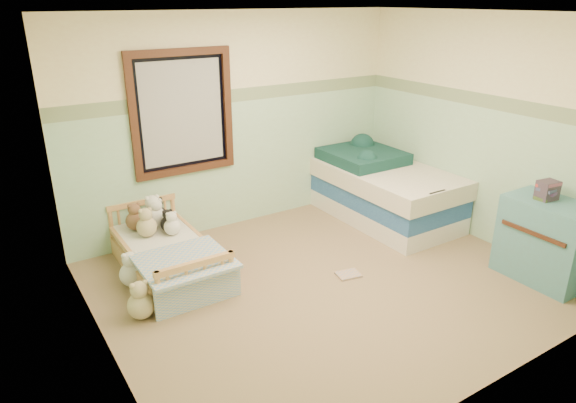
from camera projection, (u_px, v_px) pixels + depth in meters
floor at (328, 283)px, 5.11m from camera, size 4.20×3.60×0.02m
ceiling at (337, 12)px, 4.19m from camera, size 4.20×3.60×0.02m
wall_back at (239, 123)px, 6.06m from camera, size 4.20×0.04×2.50m
wall_front at (506, 232)px, 3.24m from camera, size 4.20×0.04×2.50m
wall_left at (91, 209)px, 3.60m from camera, size 0.04×3.60×2.50m
wall_right at (484, 131)px, 5.71m from camera, size 0.04×3.60×2.50m
wainscot_mint at (241, 164)px, 6.23m from camera, size 4.20×0.01×1.50m
border_strip at (239, 95)px, 5.93m from camera, size 4.20×0.01×0.15m
window_frame at (183, 113)px, 5.60m from camera, size 1.16×0.06×1.36m
window_blinds at (182, 113)px, 5.61m from camera, size 0.92×0.01×1.12m
toddler_bed_frame at (169, 263)px, 5.27m from camera, size 0.76×1.53×0.20m
toddler_mattress at (167, 249)px, 5.21m from camera, size 0.70×1.46×0.12m
patchwork_quilt at (185, 261)px, 4.81m from camera, size 0.83×0.76×0.03m
plush_bed_brown at (135, 221)px, 5.47m from camera, size 0.20×0.20×0.20m
plush_bed_white at (154, 215)px, 5.56m from camera, size 0.23×0.23×0.23m
plush_bed_tan at (147, 227)px, 5.32m from camera, size 0.21×0.21×0.21m
plush_bed_dark at (168, 224)px, 5.44m from camera, size 0.17×0.17×0.17m
plush_floor_cream at (132, 274)px, 5.01m from camera, size 0.24×0.24×0.24m
plush_floor_tan at (141, 306)px, 4.50m from camera, size 0.24×0.24×0.24m
twin_bed_frame at (378, 207)px, 6.63m from camera, size 1.02×2.04×0.22m
twin_boxspring at (380, 191)px, 6.55m from camera, size 1.02×2.04×0.22m
twin_mattress at (381, 175)px, 6.47m from camera, size 1.06×2.08×0.22m
teal_blanket at (363, 156)px, 6.61m from camera, size 0.88×0.93×0.14m
dresser at (546, 241)px, 5.04m from camera, size 0.51×0.82×0.82m
book_stack at (547, 190)px, 4.93m from camera, size 0.20×0.17×0.19m
red_pillow at (214, 268)px, 5.17m from camera, size 0.40×0.38×0.19m
floor_book at (348, 275)px, 5.23m from camera, size 0.26×0.22×0.02m
extra_plush_0 at (157, 217)px, 5.55m from camera, size 0.21×0.21×0.21m
extra_plush_1 at (172, 227)px, 5.36m from camera, size 0.17×0.17×0.17m
extra_plush_2 at (158, 215)px, 5.60m from camera, size 0.21×0.21×0.21m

